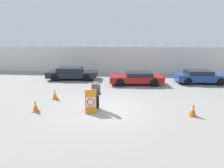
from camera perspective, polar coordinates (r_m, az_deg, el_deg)
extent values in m
plane|color=gray|center=(9.95, -1.68, -7.88)|extent=(90.00, 90.00, 0.00)
cube|color=silver|center=(20.46, 2.46, 7.84)|extent=(36.00, 0.30, 3.06)
torus|color=gray|center=(25.44, -31.72, 10.96)|extent=(0.47, 0.03, 0.47)
torus|color=gray|center=(24.42, -28.38, 11.32)|extent=(0.47, 0.03, 0.47)
torus|color=gray|center=(23.49, -24.75, 11.67)|extent=(0.47, 0.03, 0.47)
torus|color=gray|center=(22.66, -20.83, 11.99)|extent=(0.47, 0.03, 0.47)
torus|color=gray|center=(21.93, -16.63, 12.27)|extent=(0.47, 0.03, 0.47)
torus|color=gray|center=(21.33, -12.15, 12.50)|extent=(0.47, 0.03, 0.47)
torus|color=gray|center=(20.86, -7.43, 12.67)|extent=(0.47, 0.03, 0.47)
torus|color=gray|center=(20.53, -2.52, 12.75)|extent=(0.47, 0.03, 0.47)
torus|color=gray|center=(20.35, 2.51, 12.74)|extent=(0.47, 0.03, 0.47)
torus|color=gray|center=(20.32, 7.60, 12.63)|extent=(0.47, 0.03, 0.47)
torus|color=gray|center=(20.44, 12.65, 12.43)|extent=(0.47, 0.03, 0.47)
torus|color=gray|center=(20.71, 17.60, 12.14)|extent=(0.47, 0.03, 0.47)
torus|color=gray|center=(21.12, 22.38, 11.78)|extent=(0.47, 0.03, 0.47)
torus|color=gray|center=(21.67, 26.93, 11.36)|extent=(0.47, 0.03, 0.47)
torus|color=gray|center=(22.34, 31.22, 10.89)|extent=(0.47, 0.03, 0.47)
cube|color=orange|center=(9.27, -6.97, -5.90)|extent=(0.67, 0.56, 1.15)
cube|color=orange|center=(9.66, -6.98, -5.09)|extent=(0.67, 0.56, 1.15)
cube|color=orange|center=(9.29, -7.08, -2.07)|extent=(0.62, 0.20, 0.05)
cube|color=white|center=(9.23, -6.97, -5.85)|extent=(0.53, 0.29, 0.47)
torus|color=red|center=(9.22, -6.97, -5.87)|extent=(0.43, 0.27, 0.39)
cylinder|color=black|center=(9.94, -5.54, -5.56)|extent=(0.15, 0.15, 0.78)
cylinder|color=black|center=(9.85, -4.66, -5.73)|extent=(0.15, 0.15, 0.78)
cube|color=#384256|center=(9.69, -5.19, -1.80)|extent=(0.46, 0.35, 0.60)
sphere|color=tan|center=(9.58, -5.25, 0.76)|extent=(0.21, 0.21, 0.21)
cylinder|color=#384256|center=(9.82, -6.44, -1.55)|extent=(0.09, 0.09, 0.57)
cylinder|color=#384256|center=(9.48, -4.22, -2.21)|extent=(0.20, 0.33, 0.55)
cylinder|color=black|center=(9.55, -5.26, 1.38)|extent=(0.22, 0.22, 0.05)
cube|color=orange|center=(10.34, -23.56, -8.13)|extent=(0.34, 0.34, 0.03)
cone|color=orange|center=(10.23, -23.73, -6.46)|extent=(0.29, 0.29, 0.61)
cylinder|color=white|center=(10.22, -23.75, -6.30)|extent=(0.15, 0.15, 0.09)
cube|color=orange|center=(9.87, 24.75, -9.32)|extent=(0.39, 0.39, 0.03)
cone|color=orange|center=(9.75, 24.94, -7.56)|extent=(0.33, 0.33, 0.62)
cylinder|color=white|center=(9.74, 24.96, -7.39)|extent=(0.17, 0.17, 0.09)
cube|color=orange|center=(12.01, -18.05, -4.63)|extent=(0.39, 0.39, 0.03)
cone|color=orange|center=(11.91, -18.17, -3.12)|extent=(0.33, 0.33, 0.63)
cylinder|color=white|center=(11.90, -18.18, -2.98)|extent=(0.16, 0.16, 0.09)
cylinder|color=black|center=(18.22, -7.50, 3.21)|extent=(0.70, 0.26, 0.69)
cylinder|color=black|center=(16.48, -8.40, 2.04)|extent=(0.70, 0.26, 0.69)
cylinder|color=black|center=(18.88, -16.42, 3.13)|extent=(0.70, 0.26, 0.69)
cylinder|color=black|center=(17.21, -18.16, 2.00)|extent=(0.70, 0.26, 0.69)
cube|color=black|center=(17.60, -12.71, 3.21)|extent=(4.92, 2.32, 0.57)
cube|color=black|center=(17.58, -13.55, 4.70)|extent=(2.43, 1.91, 0.37)
cylinder|color=black|center=(14.42, 2.65, 0.47)|extent=(0.70, 0.26, 0.68)
cylinder|color=black|center=(16.14, 2.43, 1.92)|extent=(0.70, 0.26, 0.68)
cylinder|color=black|center=(14.80, 13.58, 0.43)|extent=(0.70, 0.26, 0.68)
cylinder|color=black|center=(16.47, 12.24, 1.86)|extent=(0.70, 0.26, 0.68)
cube|color=maroon|center=(15.36, 7.78, 1.78)|extent=(4.68, 2.29, 0.51)
cube|color=black|center=(15.31, 8.68, 3.30)|extent=(2.32, 1.88, 0.32)
cylinder|color=black|center=(18.89, 29.44, 1.84)|extent=(0.66, 0.23, 0.65)
cylinder|color=black|center=(17.35, 31.93, 0.59)|extent=(0.66, 0.23, 0.65)
cylinder|color=black|center=(17.88, 21.69, 2.07)|extent=(0.66, 0.23, 0.65)
cylinder|color=black|center=(16.24, 23.59, 0.77)|extent=(0.66, 0.23, 0.65)
cube|color=navy|center=(17.50, 26.80, 1.99)|extent=(4.41, 2.08, 0.60)
cube|color=black|center=(17.34, 26.32, 3.51)|extent=(2.15, 1.79, 0.34)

